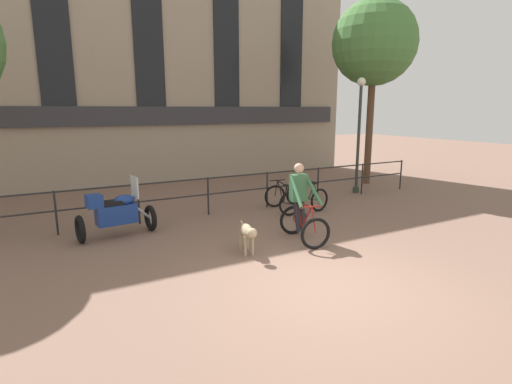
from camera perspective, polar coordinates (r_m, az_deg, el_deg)
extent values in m
plane|color=#7A5B4C|center=(6.86, 10.34, -13.17)|extent=(60.00, 60.00, 0.00)
cylinder|color=#232326|center=(10.25, -26.68, -2.71)|extent=(0.05, 0.05, 1.05)
cylinder|color=#232326|center=(10.46, -16.41, -1.64)|extent=(0.05, 0.05, 1.05)
cylinder|color=#232326|center=(11.00, -6.85, -0.59)|extent=(0.05, 0.05, 1.05)
cylinder|color=#232326|center=(11.81, 1.60, 0.35)|extent=(0.05, 0.05, 1.05)
cylinder|color=#232326|center=(12.84, 8.84, 1.15)|extent=(0.05, 0.05, 1.05)
cylinder|color=#232326|center=(14.05, 14.91, 1.81)|extent=(0.05, 0.05, 1.05)
cylinder|color=#232326|center=(15.40, 19.98, 2.34)|extent=(0.05, 0.05, 1.05)
cylinder|color=#232326|center=(10.90, -6.91, 1.95)|extent=(15.00, 0.04, 0.04)
cylinder|color=#232326|center=(10.99, -6.86, -0.32)|extent=(15.00, 0.04, 0.04)
cube|color=gray|center=(16.38, -15.31, 18.03)|extent=(18.00, 0.60, 9.51)
cube|color=#333338|center=(15.92, -14.56, 10.48)|extent=(17.10, 0.12, 0.70)
cube|color=black|center=(15.64, -27.03, 19.27)|extent=(1.10, 0.06, 5.32)
cube|color=black|center=(16.12, -15.11, 19.85)|extent=(1.10, 0.06, 5.32)
cube|color=black|center=(17.18, -4.23, 19.69)|extent=(1.10, 0.06, 5.32)
cube|color=black|center=(18.71, 5.08, 19.02)|extent=(1.10, 0.06, 5.32)
torus|color=black|center=(8.39, 8.50, -5.90)|extent=(0.68, 0.18, 0.68)
torus|color=black|center=(9.33, 5.35, -3.99)|extent=(0.68, 0.18, 0.68)
cylinder|color=maroon|center=(8.68, 7.23, -3.61)|extent=(0.12, 0.49, 0.60)
cylinder|color=maroon|center=(8.98, 6.28, -3.29)|extent=(0.07, 0.23, 0.52)
cylinder|color=maroon|center=(8.70, 6.98, -1.83)|extent=(0.14, 0.66, 0.10)
cylinder|color=maroon|center=(9.14, 5.92, -4.50)|extent=(0.10, 0.44, 0.08)
cylinder|color=maroon|center=(9.16, 5.69, -2.80)|extent=(0.07, 0.26, 0.47)
cylinder|color=maroon|center=(8.39, 8.24, -4.00)|extent=(0.07, 0.23, 0.54)
cylinder|color=maroon|center=(8.41, 7.98, -2.10)|extent=(0.48, 0.11, 0.03)
cube|color=black|center=(9.00, 6.05, -1.45)|extent=(0.16, 0.26, 0.05)
cube|color=#33603D|center=(8.93, 6.09, 0.61)|extent=(0.39, 0.28, 0.60)
sphere|color=tan|center=(8.85, 6.16, 3.41)|extent=(0.22, 0.22, 0.22)
cylinder|color=#33603D|center=(8.55, 5.77, 0.03)|extent=(0.26, 0.71, 0.60)
cylinder|color=#33603D|center=(8.73, 8.26, 0.21)|extent=(0.13, 0.72, 0.60)
cylinder|color=black|center=(8.95, 5.87, -3.50)|extent=(0.13, 0.31, 0.69)
cylinder|color=black|center=(9.00, 6.69, -3.04)|extent=(0.19, 0.32, 0.58)
ellipsoid|color=tan|center=(8.10, -1.37, -5.56)|extent=(0.36, 0.63, 0.27)
cylinder|color=tan|center=(7.87, -0.92, -5.92)|extent=(0.18, 0.17, 0.16)
sphere|color=tan|center=(7.70, -0.59, -5.91)|extent=(0.20, 0.20, 0.20)
cone|color=tan|center=(7.62, -0.40, -6.21)|extent=(0.14, 0.14, 0.11)
cylinder|color=tan|center=(8.41, -1.99, -4.50)|extent=(0.09, 0.20, 0.10)
cylinder|color=tan|center=(7.99, -1.53, -7.74)|extent=(0.06, 0.06, 0.40)
cylinder|color=tan|center=(8.02, -0.49, -7.64)|extent=(0.06, 0.06, 0.40)
cylinder|color=tan|center=(8.34, -2.19, -6.89)|extent=(0.06, 0.06, 0.40)
cylinder|color=tan|center=(8.37, -1.20, -6.81)|extent=(0.06, 0.06, 0.40)
torus|color=black|center=(9.90, -14.84, -3.59)|extent=(0.19, 0.63, 0.62)
torus|color=black|center=(9.48, -23.82, -4.90)|extent=(0.19, 0.63, 0.62)
cube|color=navy|center=(9.60, -19.32, -2.99)|extent=(0.91, 0.50, 0.44)
ellipsoid|color=navy|center=(9.59, -18.32, -1.09)|extent=(0.51, 0.38, 0.24)
cube|color=black|center=(9.51, -20.06, -1.50)|extent=(0.59, 0.36, 0.10)
cylinder|color=#B2B2B7|center=(9.78, -15.99, -2.71)|extent=(0.44, 0.11, 0.41)
cube|color=silver|center=(9.61, -16.95, 0.67)|extent=(0.08, 0.44, 0.50)
cube|color=navy|center=(9.41, -22.13, -1.23)|extent=(0.36, 0.40, 0.28)
torus|color=black|center=(11.83, 2.71, -0.60)|extent=(0.66, 0.16, 0.66)
torus|color=black|center=(10.90, 4.88, -1.71)|extent=(0.66, 0.16, 0.66)
cylinder|color=black|center=(11.42, 3.53, 0.12)|extent=(0.10, 0.47, 0.58)
cylinder|color=black|center=(11.15, 4.18, -0.35)|extent=(0.06, 0.22, 0.51)
cylinder|color=black|center=(11.29, 3.74, 1.26)|extent=(0.12, 0.63, 0.10)
cylinder|color=black|center=(11.09, 4.41, -1.60)|extent=(0.09, 0.42, 0.07)
cylinder|color=black|center=(10.95, 4.64, -0.44)|extent=(0.06, 0.25, 0.46)
cylinder|color=black|center=(11.70, 2.91, 0.53)|extent=(0.06, 0.21, 0.52)
cylinder|color=black|center=(11.56, 3.10, 1.69)|extent=(0.48, 0.10, 0.03)
cube|color=black|center=(11.01, 4.41, 0.91)|extent=(0.15, 0.25, 0.05)
torus|color=black|center=(12.21, 5.54, -0.25)|extent=(0.66, 0.15, 0.66)
torus|color=black|center=(11.47, 9.04, -1.13)|extent=(0.66, 0.15, 0.66)
cylinder|color=#194C2D|center=(11.87, 6.88, 0.51)|extent=(0.09, 0.47, 0.58)
cylinder|color=#194C2D|center=(11.66, 7.94, 0.10)|extent=(0.06, 0.22, 0.51)
cylinder|color=#194C2D|center=(11.76, 7.23, 1.62)|extent=(0.12, 0.63, 0.10)
cylinder|color=#194C2D|center=(11.62, 8.30, -1.06)|extent=(0.08, 0.42, 0.07)
cylinder|color=#194C2D|center=(11.51, 8.67, 0.05)|extent=(0.06, 0.25, 0.46)
cylinder|color=#194C2D|center=(12.09, 5.86, 0.86)|extent=(0.05, 0.21, 0.52)
cylinder|color=#194C2D|center=(11.98, 6.19, 1.99)|extent=(0.48, 0.09, 0.03)
cube|color=black|center=(11.54, 8.30, 1.33)|extent=(0.15, 0.25, 0.05)
cylinder|color=#2D382D|center=(14.34, 14.07, 0.32)|extent=(0.22, 0.22, 0.20)
cylinder|color=#2D382D|center=(14.11, 14.42, 7.16)|extent=(0.10, 0.10, 3.63)
sphere|color=silver|center=(14.10, 14.84, 14.97)|extent=(0.28, 0.28, 0.28)
cylinder|color=brown|center=(16.01, 15.90, 8.96)|extent=(0.26, 0.26, 4.39)
sphere|color=#477A3D|center=(16.17, 16.55, 19.79)|extent=(3.10, 3.10, 3.10)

